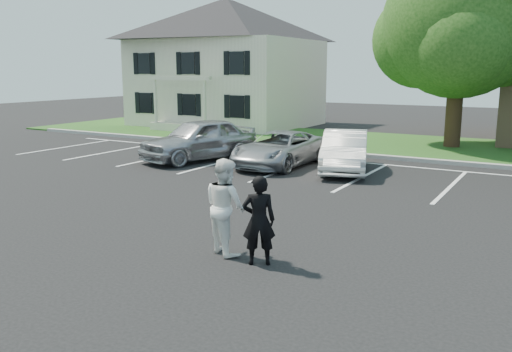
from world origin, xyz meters
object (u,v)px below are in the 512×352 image
at_px(house, 227,63).
at_px(car_silver_west, 199,139).
at_px(car_white_sedan, 345,151).
at_px(man_black_suit, 259,220).
at_px(car_silver_minivan, 279,149).
at_px(man_white_shirt, 225,206).
at_px(tree, 463,25).

bearing_deg(house, car_silver_west, -61.77).
height_order(house, car_white_sedan, house).
bearing_deg(man_black_suit, house, -87.97).
bearing_deg(car_white_sedan, car_silver_minivan, 166.33).
height_order(car_silver_west, car_white_sedan, car_silver_west).
height_order(car_silver_west, car_silver_minivan, car_silver_west).
distance_m(man_white_shirt, car_white_sedan, 9.27).
relative_size(tree, man_black_suit, 5.32).
bearing_deg(tree, car_silver_minivan, -120.62).
bearing_deg(man_black_suit, man_white_shirt, -47.30).
distance_m(man_black_suit, car_white_sedan, 9.64).
relative_size(man_white_shirt, car_white_sedan, 0.44).
relative_size(man_black_suit, car_silver_west, 0.35).
bearing_deg(car_silver_minivan, car_white_sedan, 5.12).
relative_size(tree, car_white_sedan, 2.07).
xyz_separation_m(man_black_suit, man_white_shirt, (-0.87, 0.24, 0.10)).
xyz_separation_m(house, car_white_sedan, (12.09, -11.21, -3.13)).
xyz_separation_m(tree, car_silver_minivan, (-4.72, -7.97, -4.72)).
relative_size(man_white_shirt, car_silver_west, 0.39).
bearing_deg(car_silver_west, man_black_suit, -30.80).
xyz_separation_m(house, car_silver_minivan, (9.64, -11.41, -3.20)).
height_order(house, man_black_suit, house).
bearing_deg(man_white_shirt, car_silver_minivan, -41.58).
bearing_deg(house, man_black_suit, -55.82).
xyz_separation_m(house, tree, (14.36, -3.45, 1.52)).
distance_m(tree, car_silver_minivan, 10.39).
distance_m(house, man_white_shirt, 24.47).
bearing_deg(man_black_suit, tree, -123.24).
bearing_deg(car_white_sedan, car_silver_west, 167.90).
bearing_deg(man_white_shirt, car_white_sedan, -56.28).
xyz_separation_m(house, man_black_suit, (14.03, -20.66, -3.00)).
distance_m(house, car_silver_west, 13.78).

